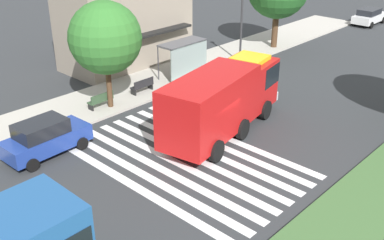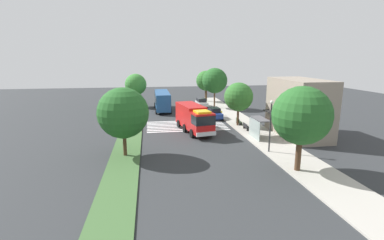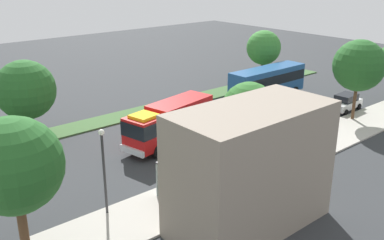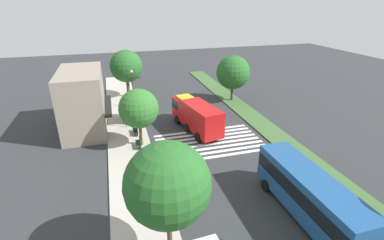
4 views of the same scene
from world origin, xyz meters
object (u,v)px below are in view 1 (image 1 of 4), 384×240
Objects in this scene: parked_car_mid at (45,138)px; parked_car_east at (369,16)px; bus_stop_shelter at (186,53)px; sidewalk_tree_center at (105,38)px; fire_truck at (225,97)px; bench_near_shelter at (143,86)px; bench_west_of_shelter at (101,100)px; street_lamp at (242,19)px.

parked_car_mid reaches higher than parked_car_east.
sidewalk_tree_center is (-6.83, -0.28, 2.46)m from bus_stop_shelter.
bus_stop_shelter is at bearing 47.19° from fire_truck.
parked_car_mid is 8.82m from bench_near_shelter.
sidewalk_tree_center is at bearing 98.03° from fire_truck.
bench_west_of_shelter is at bearing 179.78° from bus_stop_shelter.
sidewalk_tree_center is at bearing 19.39° from parked_car_mid.
bench_near_shelter is (0.46, 7.20, -1.41)m from fire_truck.
bench_west_of_shelter is 0.25× the size of sidewalk_tree_center.
bus_stop_shelter is at bearing 2.32° from sidewalk_tree_center.
parked_car_mid is at bearing 179.38° from parked_car_east.
street_lamp is (17.74, 1.80, 2.51)m from parked_car_mid.
bus_stop_shelter is at bearing 9.25° from parked_car_mid.
street_lamp is (9.75, 6.50, 1.42)m from fire_truck.
parked_car_east is (36.65, 0.00, -0.09)m from parked_car_mid.
bus_stop_shelter is at bearing 173.53° from parked_car_east.
fire_truck reaches higher than bench_near_shelter.
sidewalk_tree_center is (5.62, 2.20, 3.42)m from parked_car_mid.
parked_car_mid is at bearing -158.59° from sidewalk_tree_center.
fire_truck is 1.70× the size of street_lamp.
parked_car_east is 2.78× the size of bench_near_shelter.
parked_car_east is at bearing -2.01° from parked_car_mid.
parked_car_mid reaches higher than bench_near_shelter.
fire_truck is at bearing -68.61° from bench_west_of_shelter.
fire_truck is at bearing -93.62° from bench_near_shelter.
street_lamp reaches higher than bench_west_of_shelter.
bench_near_shelter is at bearing 174.30° from parked_car_east.
street_lamp is at bearing -4.34° from bench_near_shelter.
parked_car_east is 31.30m from sidewalk_tree_center.
bus_stop_shelter is 0.64× the size of street_lamp.
fire_truck is 5.84× the size of bench_near_shelter.
bench_near_shelter is (-4.00, 0.03, -1.30)m from bus_stop_shelter.
bus_stop_shelter is 0.55× the size of sidewalk_tree_center.
bench_near_shelter is 4.71m from sidewalk_tree_center.
bus_stop_shelter is 7.39m from bench_west_of_shelter.
parked_car_mid reaches higher than bench_west_of_shelter.
street_lamp is (9.29, -0.70, 2.84)m from bench_near_shelter.
parked_car_mid is at bearing -168.74° from bus_stop_shelter.
bus_stop_shelter is (4.46, 7.17, -0.12)m from fire_truck.
parked_car_east is at bearing -4.55° from bench_west_of_shelter.
sidewalk_tree_center reaches higher than bus_stop_shelter.
bus_stop_shelter reaches higher than parked_car_mid.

